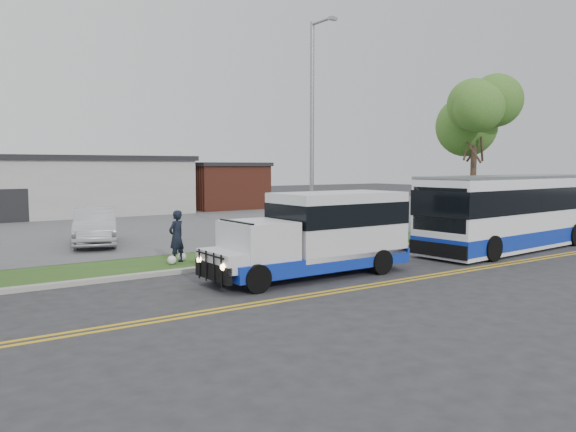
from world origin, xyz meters
TOP-DOWN VIEW (x-y plane):
  - ground at (0.00, 0.00)m, footprint 140.00×140.00m
  - lane_line_north at (0.00, -3.85)m, footprint 70.00×0.12m
  - lane_line_south at (0.00, -4.15)m, footprint 70.00×0.12m
  - curb at (0.00, 1.10)m, footprint 80.00×0.30m
  - verge at (0.00, 2.90)m, footprint 80.00×3.30m
  - parking_lot at (0.00, 17.00)m, footprint 80.00×25.00m
  - brick_wing at (10.50, 26.00)m, footprint 6.30×7.30m
  - tree_east at (14.00, 3.00)m, footprint 5.20×5.20m
  - streetlight_near at (3.00, 2.73)m, footprint 0.35×1.53m
  - shuttle_bus at (-0.01, -1.79)m, footprint 7.19×2.49m
  - transit_bus at (10.92, -1.80)m, footprint 11.75×3.56m
  - pedestrian at (-3.27, 2.61)m, footprint 0.83×0.72m
  - parked_car_a at (-4.42, 9.02)m, footprint 3.10×5.31m
  - grocery_bag_left at (-3.57, 2.36)m, footprint 0.32×0.32m
  - grocery_bag_right at (-2.97, 2.86)m, footprint 0.32×0.32m

SIDE VIEW (x-z plane):
  - ground at x=0.00m, z-range 0.00..0.00m
  - lane_line_north at x=0.00m, z-range 0.00..0.01m
  - lane_line_south at x=0.00m, z-range 0.00..0.01m
  - verge at x=0.00m, z-range 0.00..0.10m
  - parking_lot at x=0.00m, z-range 0.00..0.10m
  - curb at x=0.00m, z-range 0.00..0.15m
  - grocery_bag_left at x=-3.57m, z-range 0.10..0.42m
  - grocery_bag_right at x=-2.97m, z-range 0.10..0.42m
  - parked_car_a at x=-4.42m, z-range 0.10..1.75m
  - pedestrian at x=-3.27m, z-range 0.10..2.02m
  - shuttle_bus at x=-0.01m, z-range 0.09..2.83m
  - transit_bus at x=10.92m, z-range 0.02..3.23m
  - brick_wing at x=10.50m, z-range 0.01..3.91m
  - streetlight_near at x=3.00m, z-range 0.48..9.98m
  - tree_east at x=14.00m, z-range 2.04..10.37m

